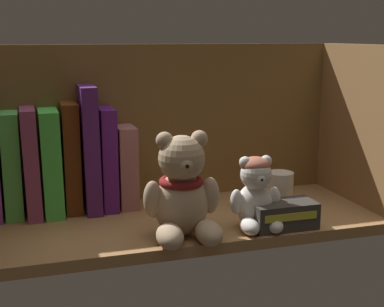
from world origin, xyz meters
TOP-DOWN VIEW (x-y plane):
  - shelf_board at (0.00, 0.00)cm, footprint 70.21×27.39cm
  - shelf_back_panel at (0.00, 14.29)cm, footprint 72.61×1.20cm
  - shelf_side_panel_right at (35.90, 0.00)cm, footprint 1.60×29.79cm
  - book_1 at (-29.94, 11.25)cm, footprint 3.17×9.79cm
  - book_2 at (-26.56, 11.25)cm, footprint 3.00×13.32cm
  - book_3 at (-23.03, 11.25)cm, footprint 3.70×12.69cm
  - book_4 at (-19.32, 11.25)cm, footprint 3.00×9.91cm
  - book_5 at (-15.91, 11.25)cm, footprint 3.18×12.92cm
  - book_6 at (-12.57, 11.25)cm, footprint 2.87×11.14cm
  - book_7 at (-8.91, 11.25)cm, footprint 3.52×9.77cm
  - teddy_bear_larger at (-3.16, -9.05)cm, footprint 13.01×13.24cm
  - teddy_bear_smaller at (10.36, -8.31)cm, footprint 9.28×9.44cm
  - pillar_candle at (19.03, -0.14)cm, footprint 5.18×5.18cm
  - small_product_box at (14.88, -9.87)cm, footprint 11.37×6.22cm

SIDE VIEW (x-z plane):
  - shelf_board at x=0.00cm, z-range 0.00..2.00cm
  - small_product_box at x=14.88cm, z-range 2.00..6.64cm
  - pillar_candle at x=19.03cm, z-range 2.00..9.22cm
  - teddy_bear_smaller at x=10.36cm, z-range 1.67..14.36cm
  - teddy_bear_larger at x=-3.16cm, z-range 0.70..18.48cm
  - book_7 at x=-8.91cm, z-range 2.00..17.90cm
  - book_1 at x=-29.94cm, z-range 2.00..21.49cm
  - book_6 at x=-12.57cm, z-range 2.00..21.61cm
  - book_3 at x=-23.03cm, z-range 1.98..21.75cm
  - book_2 at x=-26.56cm, z-range 1.98..22.22cm
  - book_4 at x=-19.32cm, z-range 2.00..22.81cm
  - book_5 at x=-15.91cm, z-range 1.98..25.94cm
  - shelf_back_panel at x=0.00cm, z-range 0.00..33.25cm
  - shelf_side_panel_right at x=35.90cm, z-range 0.00..33.25cm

